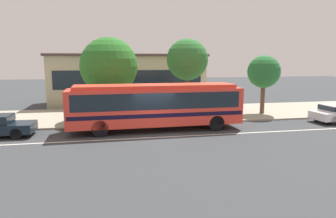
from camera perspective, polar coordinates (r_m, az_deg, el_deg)
ground_plane at (r=18.57m, az=-2.57°, el=-4.73°), size 120.00×120.00×0.00m
sidewalk_slab at (r=24.87m, az=-4.86°, el=-1.08°), size 60.00×8.00×0.12m
lane_stripe_center at (r=17.80m, az=-2.17°, el=-5.32°), size 56.00×0.16×0.01m
transit_bus at (r=19.41m, az=-2.31°, el=0.99°), size 10.96×2.72×2.92m
pedestrian_waiting_near_sign at (r=22.51m, az=2.71°, el=0.62°), size 0.46×0.46×1.72m
pedestrian_walking_along_curb at (r=23.03m, az=-0.90°, el=0.66°), size 0.46×0.46×1.62m
bus_stop_sign at (r=22.23m, az=9.31°, el=1.99°), size 0.08×0.44×2.52m
street_tree_near_stop at (r=23.32m, az=-10.97°, el=7.83°), size 4.29×4.29×6.02m
street_tree_mid_block at (r=24.21m, az=3.62°, el=9.13°), size 3.25×3.25×6.00m
street_tree_far_end at (r=26.02m, az=17.46°, el=6.59°), size 2.62×2.62×4.72m
station_building at (r=32.29m, az=-7.55°, el=5.62°), size 15.56×6.63×5.06m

